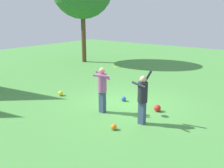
{
  "coord_description": "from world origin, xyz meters",
  "views": [
    {
      "loc": [
        -8.19,
        -5.67,
        3.7
      ],
      "look_at": [
        -0.69,
        0.09,
        1.05
      ],
      "focal_mm": 40.38,
      "sensor_mm": 36.0,
      "label": 1
    }
  ],
  "objects_px": {
    "ball_blue": "(124,99)",
    "ball_red": "(157,108)",
    "person_catcher": "(102,86)",
    "ball_yellow": "(61,93)",
    "person_thrower": "(143,96)",
    "frisbee": "(117,67)",
    "ball_orange": "(114,127)"
  },
  "relations": [
    {
      "from": "ball_blue",
      "to": "ball_red",
      "type": "distance_m",
      "value": 1.74
    },
    {
      "from": "person_catcher",
      "to": "ball_yellow",
      "type": "distance_m",
      "value": 3.02
    },
    {
      "from": "ball_yellow",
      "to": "person_thrower",
      "type": "bearing_deg",
      "value": -94.53
    },
    {
      "from": "ball_blue",
      "to": "ball_red",
      "type": "relative_size",
      "value": 0.77
    },
    {
      "from": "frisbee",
      "to": "ball_red",
      "type": "xyz_separation_m",
      "value": [
        1.07,
        -1.17,
        -1.65
      ]
    },
    {
      "from": "ball_blue",
      "to": "ball_yellow",
      "type": "xyz_separation_m",
      "value": [
        -1.17,
        2.77,
        0.01
      ]
    },
    {
      "from": "frisbee",
      "to": "ball_blue",
      "type": "distance_m",
      "value": 2.17
    },
    {
      "from": "ball_red",
      "to": "person_thrower",
      "type": "bearing_deg",
      "value": -175.57
    },
    {
      "from": "person_thrower",
      "to": "ball_orange",
      "type": "distance_m",
      "value": 1.43
    },
    {
      "from": "person_thrower",
      "to": "ball_red",
      "type": "bearing_deg",
      "value": -73.03
    },
    {
      "from": "frisbee",
      "to": "ball_yellow",
      "type": "xyz_separation_m",
      "value": [
        0.08,
        3.34,
        -1.67
      ]
    },
    {
      "from": "person_thrower",
      "to": "ball_blue",
      "type": "distance_m",
      "value": 2.57
    },
    {
      "from": "person_catcher",
      "to": "ball_red",
      "type": "height_order",
      "value": "person_catcher"
    },
    {
      "from": "frisbee",
      "to": "ball_yellow",
      "type": "distance_m",
      "value": 3.73
    },
    {
      "from": "ball_orange",
      "to": "person_thrower",
      "type": "bearing_deg",
      "value": -26.49
    },
    {
      "from": "person_catcher",
      "to": "frisbee",
      "type": "distance_m",
      "value": 0.93
    },
    {
      "from": "person_catcher",
      "to": "ball_orange",
      "type": "relative_size",
      "value": 8.87
    },
    {
      "from": "ball_red",
      "to": "ball_blue",
      "type": "bearing_deg",
      "value": 83.99
    },
    {
      "from": "ball_red",
      "to": "frisbee",
      "type": "bearing_deg",
      "value": 132.52
    },
    {
      "from": "person_thrower",
      "to": "frisbee",
      "type": "height_order",
      "value": "person_thrower"
    },
    {
      "from": "ball_red",
      "to": "ball_yellow",
      "type": "bearing_deg",
      "value": 102.4
    },
    {
      "from": "person_thrower",
      "to": "frisbee",
      "type": "bearing_deg",
      "value": 0.0
    },
    {
      "from": "person_catcher",
      "to": "ball_red",
      "type": "distance_m",
      "value": 2.34
    },
    {
      "from": "ball_orange",
      "to": "ball_blue",
      "type": "distance_m",
      "value": 2.85
    },
    {
      "from": "ball_orange",
      "to": "ball_red",
      "type": "relative_size",
      "value": 0.73
    },
    {
      "from": "frisbee",
      "to": "ball_yellow",
      "type": "relative_size",
      "value": 1.48
    },
    {
      "from": "ball_orange",
      "to": "ball_blue",
      "type": "height_order",
      "value": "ball_blue"
    },
    {
      "from": "ball_blue",
      "to": "ball_red",
      "type": "bearing_deg",
      "value": -96.01
    },
    {
      "from": "ball_blue",
      "to": "ball_yellow",
      "type": "bearing_deg",
      "value": 112.94
    },
    {
      "from": "frisbee",
      "to": "person_thrower",
      "type": "bearing_deg",
      "value": -102.54
    },
    {
      "from": "person_thrower",
      "to": "ball_blue",
      "type": "height_order",
      "value": "person_thrower"
    },
    {
      "from": "person_catcher",
      "to": "person_thrower",
      "type": "bearing_deg",
      "value": -31.06
    }
  ]
}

